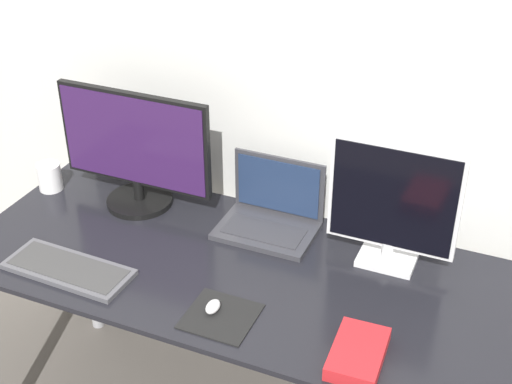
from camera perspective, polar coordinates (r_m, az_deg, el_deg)
name	(u,v)px	position (r m, az deg, el deg)	size (l,w,h in m)	color
wall_back	(294,76)	(2.33, 3.09, 9.26)	(7.00, 0.05, 2.50)	silver
desk	(241,295)	(2.28, -1.19, -8.28)	(1.78, 0.74, 0.78)	black
monitor_left	(135,150)	(2.45, -9.65, 3.33)	(0.56, 0.23, 0.42)	black
monitor_right	(393,204)	(2.15, 10.91, -0.98)	(0.39, 0.12, 0.41)	silver
laptop	(272,212)	(2.37, 1.30, -1.63)	(0.32, 0.23, 0.23)	#333338
keyboard	(68,269)	(2.27, -14.78, -5.97)	(0.41, 0.17, 0.02)	#4C4C51
mousepad	(221,316)	(2.03, -2.84, -9.90)	(0.19, 0.19, 0.00)	black
mouse	(213,307)	(2.04, -3.47, -9.14)	(0.04, 0.06, 0.03)	silver
book	(358,353)	(1.92, 8.15, -12.67)	(0.14, 0.22, 0.04)	red
mug	(50,177)	(2.69, -16.18, 1.18)	(0.09, 0.09, 0.10)	white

